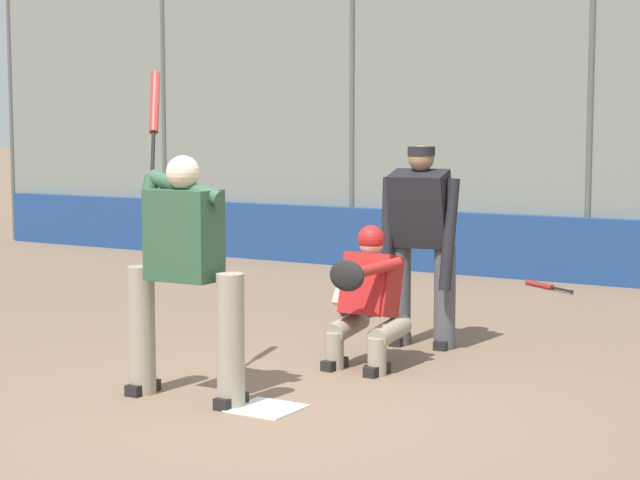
# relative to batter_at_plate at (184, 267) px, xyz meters

# --- Properties ---
(ground_plane) EXTENTS (160.00, 160.00, 0.00)m
(ground_plane) POSITION_rel_batter_at_plate_xyz_m (-0.63, -0.08, -0.93)
(ground_plane) COLOR #7A604C
(home_plate_marker) EXTENTS (0.43, 0.43, 0.01)m
(home_plate_marker) POSITION_rel_batter_at_plate_xyz_m (-0.63, -0.08, -0.93)
(home_plate_marker) COLOR white
(home_plate_marker) RESTS_ON ground_plane
(backstop_fence) EXTENTS (20.02, 0.08, 4.26)m
(backstop_fence) POSITION_rel_batter_at_plate_xyz_m (-0.63, -7.09, 1.29)
(backstop_fence) COLOR #515651
(backstop_fence) RESTS_ON ground_plane
(padding_wall) EXTENTS (19.54, 0.18, 0.81)m
(padding_wall) POSITION_rel_batter_at_plate_xyz_m (-0.63, -6.99, -0.53)
(padding_wall) COLOR navy
(padding_wall) RESTS_ON ground_plane
(batter_at_plate) EXTENTS (1.10, 0.62, 2.31)m
(batter_at_plate) POSITION_rel_batter_at_plate_xyz_m (0.00, 0.00, 0.00)
(batter_at_plate) COLOR gray
(batter_at_plate) RESTS_ON ground_plane
(catcher_behind_plate) EXTENTS (0.60, 0.71, 1.13)m
(catcher_behind_plate) POSITION_rel_batter_at_plate_xyz_m (-0.61, -1.51, -0.35)
(catcher_behind_plate) COLOR gray
(catcher_behind_plate) RESTS_ON ground_plane
(umpire_home) EXTENTS (0.71, 0.47, 1.75)m
(umpire_home) POSITION_rel_batter_at_plate_xyz_m (-0.61, -2.48, 0.01)
(umpire_home) COLOR #4C4C51
(umpire_home) RESTS_ON ground_plane
(spare_bat_near_backstop) EXTENTS (0.75, 0.52, 0.07)m
(spare_bat_near_backstop) POSITION_rel_batter_at_plate_xyz_m (-0.34, -6.35, -0.90)
(spare_bat_near_backstop) COLOR black
(spare_bat_near_backstop) RESTS_ON ground_plane
(fielding_glove_on_dirt) EXTENTS (0.34, 0.26, 0.12)m
(fielding_glove_on_dirt) POSITION_rel_batter_at_plate_xyz_m (0.63, -3.55, -0.87)
(fielding_glove_on_dirt) COLOR black
(fielding_glove_on_dirt) RESTS_ON ground_plane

